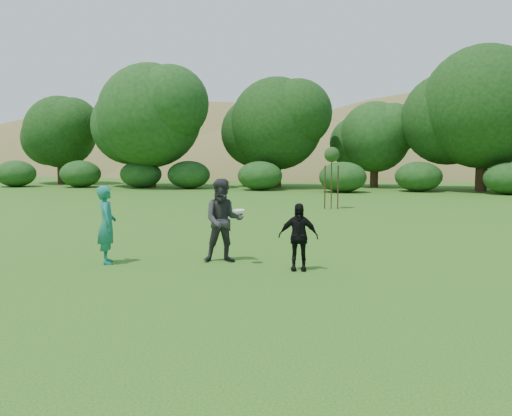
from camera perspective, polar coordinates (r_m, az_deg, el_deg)
The scene contains 8 objects.
ground at distance 12.90m, azimuth -2.80°, elevation -6.17°, with size 120.00×120.00×0.00m, color #19470C.
player_teal at distance 13.89m, azimuth -14.71°, elevation -1.63°, with size 0.67×0.44×1.85m, color #186E5B.
player_grey at distance 13.65m, azimuth -3.28°, elevation -1.26°, with size 0.97×0.76×2.00m, color #29282B.
player_black at distance 12.71m, azimuth 4.25°, elevation -2.89°, with size 0.88×0.37×1.51m, color black.
frisbee at distance 13.20m, azimuth -1.71°, elevation -0.24°, with size 0.27×0.27×0.05m.
sapling at distance 26.46m, azimuth 7.59°, elevation 5.14°, with size 0.70×0.70×2.85m.
hillside at distance 82.05m, azimuth 9.22°, elevation -4.65°, with size 150.00×72.00×52.00m.
tree_row at distance 40.94m, azimuth 12.14°, elevation 8.68°, with size 53.92×10.38×9.62m.
Camera 1 is at (3.24, -12.20, 2.65)m, focal length 40.00 mm.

